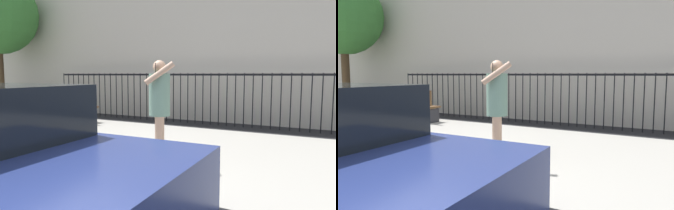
% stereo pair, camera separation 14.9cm
% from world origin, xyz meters
% --- Properties ---
extents(ground_plane, '(60.00, 60.00, 0.00)m').
position_xyz_m(ground_plane, '(0.00, 0.00, 0.00)').
color(ground_plane, black).
extents(sidewalk, '(28.00, 4.40, 0.15)m').
position_xyz_m(sidewalk, '(0.00, 2.20, 0.07)').
color(sidewalk, '#B2ADA3').
rests_on(sidewalk, ground).
extents(iron_fence, '(12.03, 0.04, 1.60)m').
position_xyz_m(iron_fence, '(0.00, 5.90, 1.02)').
color(iron_fence, black).
rests_on(iron_fence, ground).
extents(pedestrian_on_phone, '(0.59, 0.72, 1.63)m').
position_xyz_m(pedestrian_on_phone, '(0.86, 1.29, 1.09)').
color(pedestrian_on_phone, tan).
rests_on(pedestrian_on_phone, sidewalk).
extents(street_bench, '(1.60, 0.45, 0.95)m').
position_xyz_m(street_bench, '(-3.48, 3.71, 0.65)').
color(street_bench, brown).
rests_on(street_bench, sidewalk).
extents(street_tree_near, '(3.17, 3.17, 5.54)m').
position_xyz_m(street_tree_near, '(-8.61, 4.99, 3.93)').
color(street_tree_near, '#4C3823').
rests_on(street_tree_near, ground).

